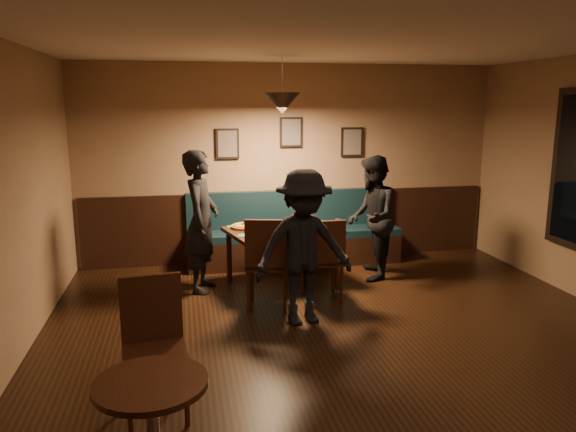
% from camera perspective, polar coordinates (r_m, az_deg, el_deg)
% --- Properties ---
extents(floor, '(7.00, 7.00, 0.00)m').
position_cam_1_polar(floor, '(4.98, 8.48, -15.36)').
color(floor, black).
rests_on(floor, ground).
extents(ceiling, '(7.00, 7.00, 0.00)m').
position_cam_1_polar(ceiling, '(4.47, 9.62, 18.57)').
color(ceiling, silver).
rests_on(ceiling, ground).
extents(wall_back, '(6.00, 0.00, 6.00)m').
position_cam_1_polar(wall_back, '(7.86, 0.27, 5.48)').
color(wall_back, '#8C704F').
rests_on(wall_back, ground).
extents(wainscot, '(5.88, 0.06, 1.00)m').
position_cam_1_polar(wainscot, '(7.98, 0.31, -0.98)').
color(wainscot, black).
rests_on(wainscot, ground).
extents(booth_bench, '(3.00, 0.60, 1.00)m').
position_cam_1_polar(booth_bench, '(7.72, 0.70, -1.41)').
color(booth_bench, '#0F232D').
rests_on(booth_bench, ground).
extents(picture_left, '(0.32, 0.04, 0.42)m').
position_cam_1_polar(picture_left, '(7.68, -6.34, 7.51)').
color(picture_left, black).
rests_on(picture_left, wall_back).
extents(picture_center, '(0.32, 0.04, 0.42)m').
position_cam_1_polar(picture_center, '(7.80, 0.32, 8.74)').
color(picture_center, black).
rests_on(picture_center, wall_back).
extents(picture_right, '(0.32, 0.04, 0.42)m').
position_cam_1_polar(picture_right, '(8.03, 6.68, 7.68)').
color(picture_right, black).
rests_on(picture_right, wall_back).
extents(pendant_lamp, '(0.44, 0.44, 0.25)m').
position_cam_1_polar(pendant_lamp, '(6.63, -0.59, 11.68)').
color(pendant_lamp, black).
rests_on(pendant_lamp, ceiling).
extents(dining_table, '(1.51, 1.16, 0.72)m').
position_cam_1_polar(dining_table, '(6.90, -0.56, -4.23)').
color(dining_table, black).
rests_on(dining_table, floor).
extents(chair_near_left, '(0.55, 0.55, 1.04)m').
position_cam_1_polar(chair_near_left, '(6.11, -2.14, -4.77)').
color(chair_near_left, black).
rests_on(chair_near_left, floor).
extents(chair_near_right, '(0.43, 0.43, 0.98)m').
position_cam_1_polar(chair_near_right, '(6.36, 3.57, -4.44)').
color(chair_near_right, black).
rests_on(chair_near_right, floor).
extents(diner_left, '(0.56, 0.71, 1.72)m').
position_cam_1_polar(diner_left, '(6.64, -9.04, -0.57)').
color(diner_left, black).
rests_on(diner_left, floor).
extents(diner_right, '(0.81, 0.93, 1.60)m').
position_cam_1_polar(diner_right, '(7.11, 8.74, -0.20)').
color(diner_right, black).
rests_on(diner_right, floor).
extents(diner_front, '(1.12, 0.75, 1.61)m').
position_cam_1_polar(diner_front, '(5.58, 1.66, -3.33)').
color(diner_front, black).
rests_on(diner_front, floor).
extents(pizza_a, '(0.45, 0.45, 0.04)m').
position_cam_1_polar(pizza_a, '(6.87, -4.41, -1.07)').
color(pizza_a, orange).
rests_on(pizza_a, dining_table).
extents(pizza_b, '(0.42, 0.42, 0.04)m').
position_cam_1_polar(pizza_b, '(6.60, -0.07, -1.57)').
color(pizza_b, orange).
rests_on(pizza_b, dining_table).
extents(pizza_c, '(0.37, 0.37, 0.04)m').
position_cam_1_polar(pizza_c, '(7.01, 2.82, -0.81)').
color(pizza_c, orange).
rests_on(pizza_c, dining_table).
extents(soda_glass, '(0.09, 0.09, 0.16)m').
position_cam_1_polar(soda_glass, '(6.66, 5.19, -0.98)').
color(soda_glass, black).
rests_on(soda_glass, dining_table).
extents(tabasco_bottle, '(0.03, 0.03, 0.11)m').
position_cam_1_polar(tabasco_bottle, '(6.81, 3.60, -0.87)').
color(tabasco_bottle, maroon).
rests_on(tabasco_bottle, dining_table).
extents(napkin_a, '(0.14, 0.14, 0.01)m').
position_cam_1_polar(napkin_a, '(6.95, -5.79, -1.10)').
color(napkin_a, '#1F7622').
rests_on(napkin_a, dining_table).
extents(napkin_b, '(0.18, 0.18, 0.01)m').
position_cam_1_polar(napkin_b, '(6.47, -4.58, -2.04)').
color(napkin_b, '#217D42').
rests_on(napkin_b, dining_table).
extents(cutlery_set, '(0.18, 0.07, 0.00)m').
position_cam_1_polar(cutlery_set, '(6.42, 0.17, -2.12)').
color(cutlery_set, '#BABABF').
rests_on(cutlery_set, dining_table).
extents(cafe_chair_far, '(0.50, 0.50, 1.02)m').
position_cam_1_polar(cafe_chair_far, '(4.15, -13.73, -13.53)').
color(cafe_chair_far, black).
rests_on(cafe_chair_far, floor).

